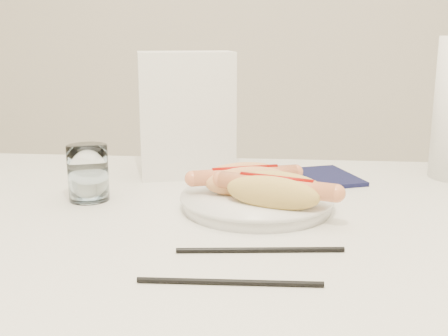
# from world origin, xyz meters

# --- Properties ---
(table) EXTENTS (1.20, 0.80, 0.75)m
(table) POSITION_xyz_m (0.00, 0.00, 0.69)
(table) COLOR silver
(table) RESTS_ON ground
(plate) EXTENTS (0.27, 0.27, 0.02)m
(plate) POSITION_xyz_m (0.03, 0.04, 0.76)
(plate) COLOR white
(plate) RESTS_ON table
(hotdog_left) EXTENTS (0.17, 0.11, 0.05)m
(hotdog_left) POSITION_xyz_m (0.01, 0.06, 0.79)
(hotdog_left) COLOR #F0A260
(hotdog_left) RESTS_ON plate
(hotdog_right) EXTENTS (0.18, 0.12, 0.05)m
(hotdog_right) POSITION_xyz_m (0.06, -0.00, 0.79)
(hotdog_right) COLOR #E0B757
(hotdog_right) RESTS_ON plate
(water_glass) EXTENTS (0.07, 0.07, 0.09)m
(water_glass) POSITION_xyz_m (-0.25, 0.06, 0.80)
(water_glass) COLOR white
(water_glass) RESTS_ON table
(chopstick_near) EXTENTS (0.21, 0.01, 0.01)m
(chopstick_near) POSITION_xyz_m (0.01, -0.24, 0.75)
(chopstick_near) COLOR black
(chopstick_near) RESTS_ON table
(chopstick_far) EXTENTS (0.21, 0.03, 0.01)m
(chopstick_far) POSITION_xyz_m (0.04, -0.14, 0.75)
(chopstick_far) COLOR black
(chopstick_far) RESTS_ON table
(napkin_box) EXTENTS (0.20, 0.14, 0.24)m
(napkin_box) POSITION_xyz_m (-0.12, 0.25, 0.87)
(napkin_box) COLOR silver
(napkin_box) RESTS_ON table
(navy_napkin) EXTENTS (0.19, 0.19, 0.01)m
(navy_napkin) POSITION_xyz_m (0.13, 0.23, 0.75)
(navy_napkin) COLOR #101234
(navy_napkin) RESTS_ON table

